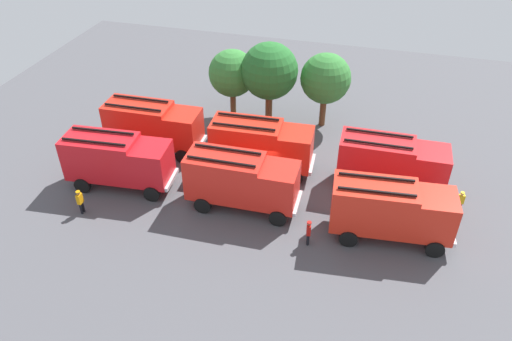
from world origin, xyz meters
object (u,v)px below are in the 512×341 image
fire_truck_4 (261,144)px  firefighter_1 (162,122)px  fire_truck_0 (118,159)px  fire_truck_3 (153,125)px  firefighter_0 (120,115)px  fire_truck_1 (241,179)px  tree_2 (326,79)px  tree_1 (269,71)px  firefighter_2 (460,201)px  fire_truck_2 (391,209)px  tree_0 (232,73)px  traffic_cone_0 (383,202)px  fire_truck_5 (391,162)px  firefighter_4 (80,201)px  firefighter_3 (309,232)px

fire_truck_4 → firefighter_1: 9.45m
fire_truck_0 → fire_truck_3: size_ratio=1.01×
fire_truck_3 → firefighter_0: bearing=148.6°
fire_truck_1 → tree_2: 12.32m
fire_truck_0 → firefighter_0: bearing=113.5°
fire_truck_3 → firefighter_1: 2.77m
firefighter_1 → tree_1: 9.41m
tree_1 → tree_2: size_ratio=1.13×
firefighter_2 → fire_truck_2: bearing=116.3°
fire_truck_1 → tree_0: size_ratio=1.23×
fire_truck_4 → tree_0: 8.11m
fire_truck_2 → traffic_cone_0: size_ratio=12.96×
tree_0 → traffic_cone_0: (12.92, -8.47, -3.67)m
fire_truck_1 → firefighter_2: fire_truck_1 is taller
firefighter_1 → traffic_cone_0: size_ratio=2.88×
firefighter_2 → tree_1: tree_1 is taller
fire_truck_5 → traffic_cone_0: bearing=-94.8°
fire_truck_1 → tree_1: tree_1 is taller
firefighter_0 → traffic_cone_0: firefighter_0 is taller
fire_truck_5 → firefighter_4: (-18.64, -7.84, -1.19)m
tree_1 → fire_truck_0: bearing=-125.4°
fire_truck_1 → fire_truck_5: size_ratio=1.00×
fire_truck_1 → tree_0: 11.87m
fire_truck_3 → traffic_cone_0: (17.11, -2.19, -1.87)m
fire_truck_3 → tree_2: bearing=29.4°
fire_truck_2 → firefighter_4: fire_truck_2 is taller
fire_truck_5 → tree_1: 12.00m
traffic_cone_0 → fire_truck_3: bearing=172.7°
fire_truck_1 → fire_truck_4: (0.13, 4.30, 0.00)m
fire_truck_1 → tree_2: (3.32, 11.71, 1.96)m
firefighter_0 → tree_0: 9.69m
firefighter_4 → tree_1: tree_1 is taller
firefighter_0 → firefighter_1: (3.63, 0.03, -0.09)m
fire_truck_2 → tree_1: size_ratio=1.07×
fire_truck_0 → firefighter_3: fire_truck_0 is taller
tree_1 → traffic_cone_0: (9.80, -8.20, -4.35)m
fire_truck_5 → fire_truck_4: bearing=-179.8°
fire_truck_0 → fire_truck_4: (8.72, 4.34, 0.00)m
firefighter_3 → traffic_cone_0: bearing=-141.2°
tree_2 → fire_truck_1: bearing=-105.8°
fire_truck_2 → traffic_cone_0: bearing=91.7°
firefighter_2 → tree_0: size_ratio=0.27×
fire_truck_3 → firefighter_1: bearing=101.1°
fire_truck_5 → firefighter_4: bearing=-158.2°
fire_truck_2 → firefighter_4: 19.13m
firefighter_2 → traffic_cone_0: 4.72m
fire_truck_4 → firefighter_0: size_ratio=4.12×
firefighter_3 → tree_1: tree_1 is taller
firefighter_3 → firefighter_4: (-14.42, -1.06, 0.01)m
fire_truck_3 → firefighter_0: (-4.18, 2.38, -1.15)m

